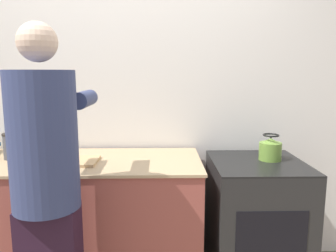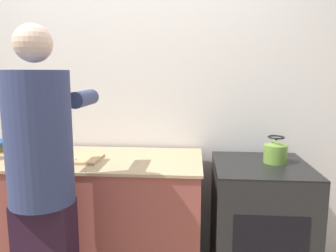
# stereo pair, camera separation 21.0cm
# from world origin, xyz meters

# --- Properties ---
(wall_back) EXTENTS (8.00, 0.05, 2.60)m
(wall_back) POSITION_xyz_m (0.00, 0.74, 1.30)
(wall_back) COLOR white
(wall_back) RESTS_ON ground_plane
(counter) EXTENTS (1.78, 0.70, 0.92)m
(counter) POSITION_xyz_m (-0.36, 0.34, 0.46)
(counter) COLOR #9E4C42
(counter) RESTS_ON ground_plane
(oven) EXTENTS (0.63, 0.67, 0.90)m
(oven) POSITION_xyz_m (0.93, 0.33, 0.45)
(oven) COLOR black
(oven) RESTS_ON ground_plane
(person) EXTENTS (0.38, 0.61, 1.74)m
(person) POSITION_xyz_m (-0.32, -0.24, 0.95)
(person) COLOR #291528
(person) RESTS_ON ground_plane
(cutting_board) EXTENTS (0.37, 0.25, 0.02)m
(cutting_board) POSITION_xyz_m (-0.35, 0.27, 0.93)
(cutting_board) COLOR tan
(cutting_board) RESTS_ON counter
(knife) EXTENTS (0.19, 0.06, 0.01)m
(knife) POSITION_xyz_m (-0.41, 0.24, 0.94)
(knife) COLOR silver
(knife) RESTS_ON cutting_board
(kettle) EXTENTS (0.16, 0.16, 0.18)m
(kettle) POSITION_xyz_m (1.02, 0.38, 0.98)
(kettle) COLOR olive
(kettle) RESTS_ON oven
(canister_jar) EXTENTS (0.12, 0.12, 0.18)m
(canister_jar) POSITION_xyz_m (-0.77, 0.39, 1.01)
(canister_jar) COLOR #4C4C51
(canister_jar) RESTS_ON counter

